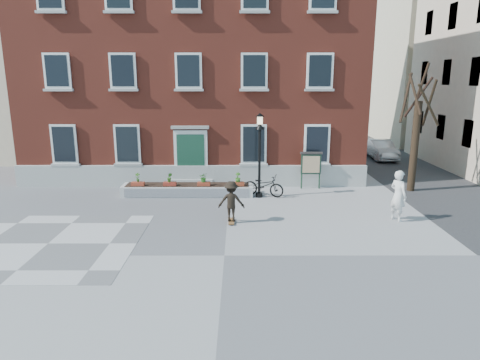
{
  "coord_description": "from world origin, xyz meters",
  "views": [
    {
      "loc": [
        0.48,
        -12.56,
        5.45
      ],
      "look_at": [
        0.5,
        4.0,
        1.5
      ],
      "focal_mm": 32.0,
      "sensor_mm": 36.0,
      "label": 1
    }
  ],
  "objects_px": {
    "bicycle": "(264,185)",
    "skateboarder": "(231,201)",
    "parked_car": "(381,149)",
    "bystander": "(398,196)",
    "lamp_post": "(260,144)",
    "notice_board": "(311,164)"
  },
  "relations": [
    {
      "from": "bicycle",
      "to": "parked_car",
      "type": "distance_m",
      "value": 12.93
    },
    {
      "from": "bystander",
      "to": "parked_car",
      "type": "bearing_deg",
      "value": -43.46
    },
    {
      "from": "parked_car",
      "to": "bystander",
      "type": "relative_size",
      "value": 1.99
    },
    {
      "from": "lamp_post",
      "to": "notice_board",
      "type": "distance_m",
      "value": 3.36
    },
    {
      "from": "bicycle",
      "to": "skateboarder",
      "type": "relative_size",
      "value": 1.2
    },
    {
      "from": "parked_car",
      "to": "skateboarder",
      "type": "height_order",
      "value": "skateboarder"
    },
    {
      "from": "lamp_post",
      "to": "notice_board",
      "type": "height_order",
      "value": "lamp_post"
    },
    {
      "from": "bicycle",
      "to": "bystander",
      "type": "bearing_deg",
      "value": -102.78
    },
    {
      "from": "parked_car",
      "to": "bystander",
      "type": "xyz_separation_m",
      "value": [
        -3.61,
        -13.19,
        0.35
      ]
    },
    {
      "from": "lamp_post",
      "to": "skateboarder",
      "type": "bearing_deg",
      "value": -108.65
    },
    {
      "from": "bystander",
      "to": "notice_board",
      "type": "distance_m",
      "value": 5.63
    },
    {
      "from": "bicycle",
      "to": "skateboarder",
      "type": "height_order",
      "value": "skateboarder"
    },
    {
      "from": "skateboarder",
      "to": "bicycle",
      "type": "bearing_deg",
      "value": 69.34
    },
    {
      "from": "parked_car",
      "to": "skateboarder",
      "type": "bearing_deg",
      "value": -126.67
    },
    {
      "from": "parked_car",
      "to": "bystander",
      "type": "distance_m",
      "value": 13.68
    },
    {
      "from": "notice_board",
      "to": "bystander",
      "type": "bearing_deg",
      "value": -62.67
    },
    {
      "from": "lamp_post",
      "to": "bicycle",
      "type": "bearing_deg",
      "value": 40.62
    },
    {
      "from": "parked_car",
      "to": "skateboarder",
      "type": "relative_size",
      "value": 2.42
    },
    {
      "from": "bystander",
      "to": "skateboarder",
      "type": "bearing_deg",
      "value": 64.25
    },
    {
      "from": "bicycle",
      "to": "parked_car",
      "type": "relative_size",
      "value": 0.5
    },
    {
      "from": "lamp_post",
      "to": "notice_board",
      "type": "bearing_deg",
      "value": 31.04
    },
    {
      "from": "bicycle",
      "to": "skateboarder",
      "type": "distance_m",
      "value": 4.13
    }
  ]
}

